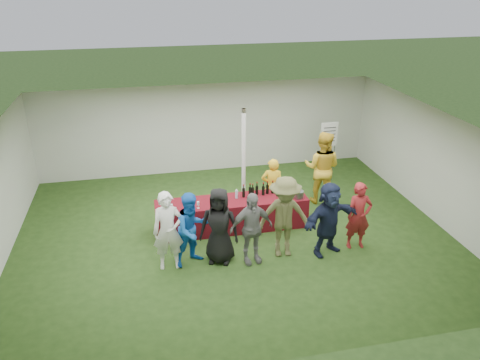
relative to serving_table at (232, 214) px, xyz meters
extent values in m
plane|color=#284719|center=(-0.02, -0.32, -0.38)|extent=(60.00, 60.00, 0.00)
plane|color=white|center=(-0.02, 3.68, 0.97)|extent=(10.00, 0.00, 10.00)
plane|color=white|center=(-0.02, -4.32, 0.97)|extent=(10.00, 0.00, 10.00)
plane|color=white|center=(4.98, -0.32, 0.97)|extent=(0.00, 8.00, 8.00)
plane|color=white|center=(-0.02, -0.32, 2.33)|extent=(10.00, 10.00, 0.00)
cylinder|color=silver|center=(0.48, 0.88, 0.98)|extent=(0.10, 0.10, 2.70)
cube|color=maroon|center=(0.00, 0.00, 0.00)|extent=(3.60, 0.80, 0.75)
cylinder|color=black|center=(0.31, 0.10, 0.48)|extent=(0.07, 0.07, 0.22)
cylinder|color=black|center=(0.31, 0.10, 0.64)|extent=(0.03, 0.03, 0.08)
cylinder|color=maroon|center=(0.31, 0.10, 0.69)|extent=(0.03, 0.03, 0.02)
cylinder|color=black|center=(0.48, 0.14, 0.48)|extent=(0.07, 0.07, 0.22)
cylinder|color=black|center=(0.48, 0.14, 0.64)|extent=(0.03, 0.03, 0.08)
cylinder|color=maroon|center=(0.48, 0.14, 0.69)|extent=(0.03, 0.03, 0.02)
cylinder|color=black|center=(0.53, 0.10, 0.48)|extent=(0.07, 0.07, 0.22)
cylinder|color=black|center=(0.53, 0.10, 0.64)|extent=(0.03, 0.03, 0.08)
cylinder|color=maroon|center=(0.53, 0.10, 0.69)|extent=(0.03, 0.03, 0.02)
cylinder|color=black|center=(0.65, 0.17, 0.48)|extent=(0.07, 0.07, 0.22)
cylinder|color=black|center=(0.65, 0.17, 0.64)|extent=(0.03, 0.03, 0.08)
cylinder|color=maroon|center=(0.65, 0.17, 0.69)|extent=(0.03, 0.03, 0.02)
cylinder|color=black|center=(0.80, 0.11, 0.48)|extent=(0.07, 0.07, 0.22)
cylinder|color=black|center=(0.80, 0.11, 0.64)|extent=(0.03, 0.03, 0.08)
cylinder|color=maroon|center=(0.80, 0.11, 0.69)|extent=(0.03, 0.03, 0.02)
cylinder|color=black|center=(0.91, 0.16, 0.48)|extent=(0.07, 0.07, 0.22)
cylinder|color=black|center=(0.91, 0.16, 0.64)|extent=(0.03, 0.03, 0.08)
cylinder|color=maroon|center=(0.91, 0.16, 0.69)|extent=(0.03, 0.03, 0.02)
cylinder|color=black|center=(1.04, 0.16, 0.48)|extent=(0.07, 0.07, 0.22)
cylinder|color=black|center=(1.04, 0.16, 0.64)|extent=(0.03, 0.03, 0.08)
cylinder|color=maroon|center=(1.04, 0.16, 0.69)|extent=(0.03, 0.03, 0.02)
cylinder|color=silver|center=(-1.42, -0.24, 0.38)|extent=(0.06, 0.06, 0.00)
cylinder|color=silver|center=(-1.42, -0.24, 0.42)|extent=(0.01, 0.01, 0.07)
cylinder|color=silver|center=(-1.42, -0.24, 0.50)|extent=(0.06, 0.06, 0.08)
cylinder|color=silver|center=(-1.09, -0.29, 0.38)|extent=(0.06, 0.06, 0.00)
cylinder|color=silver|center=(-1.09, -0.29, 0.42)|extent=(0.01, 0.01, 0.07)
cylinder|color=silver|center=(-1.09, -0.29, 0.50)|extent=(0.06, 0.06, 0.08)
cylinder|color=#4B0814|center=(-1.09, -0.29, 0.47)|extent=(0.05, 0.05, 0.02)
cylinder|color=silver|center=(-0.83, -0.24, 0.38)|extent=(0.06, 0.06, 0.00)
cylinder|color=silver|center=(-0.83, -0.24, 0.42)|extent=(0.01, 0.01, 0.07)
cylinder|color=silver|center=(-0.83, -0.24, 0.50)|extent=(0.06, 0.06, 0.08)
cylinder|color=silver|center=(-0.32, -0.27, 0.38)|extent=(0.06, 0.06, 0.00)
cylinder|color=silver|center=(-0.32, -0.27, 0.42)|extent=(0.01, 0.01, 0.07)
cylinder|color=silver|center=(-0.32, -0.27, 0.50)|extent=(0.06, 0.06, 0.08)
cylinder|color=#4B0814|center=(-0.32, -0.27, 0.47)|extent=(0.05, 0.05, 0.02)
cylinder|color=silver|center=(1.27, -0.22, 0.38)|extent=(0.06, 0.06, 0.00)
cylinder|color=silver|center=(1.27, -0.22, 0.42)|extent=(0.01, 0.01, 0.07)
cylinder|color=silver|center=(1.27, -0.22, 0.50)|extent=(0.06, 0.06, 0.08)
cylinder|color=#4B0814|center=(1.27, -0.22, 0.47)|extent=(0.05, 0.05, 0.02)
cylinder|color=silver|center=(0.13, 0.08, 0.47)|extent=(0.07, 0.07, 0.20)
cylinder|color=silver|center=(0.13, 0.08, 0.59)|extent=(0.03, 0.03, 0.03)
cube|color=white|center=(1.52, 0.05, 0.39)|extent=(0.25, 0.18, 0.03)
cylinder|color=slate|center=(1.58, -0.22, 0.46)|extent=(0.24, 0.24, 0.18)
cylinder|color=slate|center=(3.04, 2.11, 0.18)|extent=(0.02, 0.02, 1.10)
cylinder|color=slate|center=(3.44, 2.11, 0.18)|extent=(0.02, 0.02, 1.10)
cube|color=white|center=(3.24, 2.11, 1.07)|extent=(0.50, 0.02, 0.70)
cube|color=black|center=(3.24, 2.09, 1.27)|extent=(0.36, 0.01, 0.02)
cube|color=black|center=(3.24, 2.09, 1.17)|extent=(0.36, 0.01, 0.02)
cube|color=black|center=(3.24, 2.09, 1.07)|extent=(0.36, 0.01, 0.02)
cube|color=black|center=(3.24, 2.09, 0.97)|extent=(0.36, 0.01, 0.02)
cube|color=black|center=(3.24, 2.09, 0.88)|extent=(0.36, 0.01, 0.02)
imported|color=yellow|center=(1.12, 0.47, 0.39)|extent=(0.63, 0.49, 1.52)
imported|color=gold|center=(2.59, 0.89, 0.61)|extent=(1.20, 1.13, 1.97)
imported|color=white|center=(-1.58, -1.31, 0.48)|extent=(0.63, 0.41, 1.72)
imported|color=blue|center=(-1.09, -1.25, 0.44)|extent=(0.97, 0.89, 1.62)
imported|color=black|center=(-0.52, -1.30, 0.47)|extent=(0.96, 0.78, 1.69)
imported|color=slate|center=(0.12, -1.48, 0.43)|extent=(1.00, 0.53, 1.62)
imported|color=brown|center=(0.87, -1.37, 0.55)|extent=(1.26, 0.81, 1.85)
imported|color=#19213C|center=(1.83, -1.49, 0.46)|extent=(1.62, 1.01, 1.67)
imported|color=maroon|center=(2.57, -1.40, 0.40)|extent=(0.59, 0.41, 1.55)
camera|label=1|loc=(-1.89, -9.68, 5.36)|focal=35.00mm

